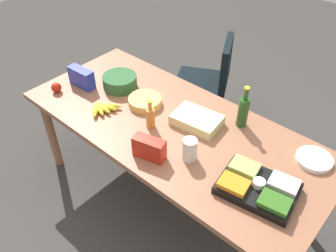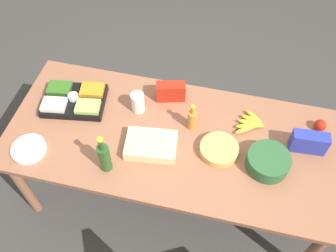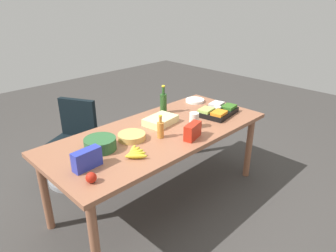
{
  "view_description": "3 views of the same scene",
  "coord_description": "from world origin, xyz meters",
  "px_view_note": "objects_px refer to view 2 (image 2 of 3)",
  "views": [
    {
      "loc": [
        1.2,
        -1.4,
        2.32
      ],
      "look_at": [
        0.03,
        -0.09,
        0.83
      ],
      "focal_mm": 37.79,
      "sensor_mm": 36.0,
      "label": 1
    },
    {
      "loc": [
        -0.28,
        1.32,
        2.74
      ],
      "look_at": [
        0.05,
        -0.05,
        0.82
      ],
      "focal_mm": 39.21,
      "sensor_mm": 36.0,
      "label": 2
    },
    {
      "loc": [
        -1.79,
        -1.9,
        1.96
      ],
      "look_at": [
        0.08,
        -0.02,
        0.8
      ],
      "focal_mm": 32.56,
      "sensor_mm": 36.0,
      "label": 3
    }
  ],
  "objects_px": {
    "apple_red": "(320,125)",
    "paper_plate_stack": "(29,149)",
    "salad_bowl": "(268,162)",
    "chip_bag_red": "(171,91)",
    "sheet_cake": "(151,145)",
    "wine_bottle": "(104,157)",
    "mayo_jar": "(138,102)",
    "conference_table": "(173,144)",
    "dressing_bottle": "(192,119)",
    "chip_bag_blue": "(309,142)",
    "banana_bunch": "(251,123)",
    "veggie_tray": "(74,100)",
    "chip_bowl": "(219,149)"
  },
  "relations": [
    {
      "from": "apple_red",
      "to": "banana_bunch",
      "type": "xyz_separation_m",
      "value": [
        0.44,
        0.08,
        -0.01
      ]
    },
    {
      "from": "wine_bottle",
      "to": "dressing_bottle",
      "type": "bearing_deg",
      "value": -136.57
    },
    {
      "from": "wine_bottle",
      "to": "mayo_jar",
      "type": "bearing_deg",
      "value": -97.3
    },
    {
      "from": "dressing_bottle",
      "to": "chip_bag_blue",
      "type": "distance_m",
      "value": 0.74
    },
    {
      "from": "salad_bowl",
      "to": "paper_plate_stack",
      "type": "xyz_separation_m",
      "value": [
        1.47,
        0.23,
        -0.03
      ]
    },
    {
      "from": "salad_bowl",
      "to": "chip_bag_blue",
      "type": "bearing_deg",
      "value": -141.81
    },
    {
      "from": "dressing_bottle",
      "to": "chip_bag_red",
      "type": "xyz_separation_m",
      "value": [
        0.19,
        -0.21,
        -0.01
      ]
    },
    {
      "from": "chip_bag_blue",
      "to": "sheet_cake",
      "type": "bearing_deg",
      "value": 13.09
    },
    {
      "from": "salad_bowl",
      "to": "chip_bag_red",
      "type": "xyz_separation_m",
      "value": [
        0.7,
        -0.4,
        0.02
      ]
    },
    {
      "from": "sheet_cake",
      "to": "wine_bottle",
      "type": "xyz_separation_m",
      "value": [
        0.23,
        0.2,
        0.08
      ]
    },
    {
      "from": "veggie_tray",
      "to": "banana_bunch",
      "type": "bearing_deg",
      "value": -175.94
    },
    {
      "from": "salad_bowl",
      "to": "conference_table",
      "type": "bearing_deg",
      "value": -6.95
    },
    {
      "from": "salad_bowl",
      "to": "paper_plate_stack",
      "type": "height_order",
      "value": "salad_bowl"
    },
    {
      "from": "apple_red",
      "to": "paper_plate_stack",
      "type": "bearing_deg",
      "value": 18.51
    },
    {
      "from": "conference_table",
      "to": "salad_bowl",
      "type": "distance_m",
      "value": 0.62
    },
    {
      "from": "sheet_cake",
      "to": "chip_bag_blue",
      "type": "relative_size",
      "value": 1.45
    },
    {
      "from": "conference_table",
      "to": "apple_red",
      "type": "xyz_separation_m",
      "value": [
        -0.92,
        -0.29,
        0.11
      ]
    },
    {
      "from": "paper_plate_stack",
      "to": "wine_bottle",
      "type": "xyz_separation_m",
      "value": [
        -0.52,
        0.0,
        0.1
      ]
    },
    {
      "from": "salad_bowl",
      "to": "wine_bottle",
      "type": "distance_m",
      "value": 0.98
    },
    {
      "from": "dressing_bottle",
      "to": "banana_bunch",
      "type": "xyz_separation_m",
      "value": [
        -0.38,
        -0.1,
        -0.06
      ]
    },
    {
      "from": "paper_plate_stack",
      "to": "wine_bottle",
      "type": "bearing_deg",
      "value": 179.79
    },
    {
      "from": "wine_bottle",
      "to": "chip_bag_red",
      "type": "bearing_deg",
      "value": -111.95
    },
    {
      "from": "sheet_cake",
      "to": "chip_bowl",
      "type": "bearing_deg",
      "value": -170.26
    },
    {
      "from": "chip_bag_red",
      "to": "chip_bowl",
      "type": "bearing_deg",
      "value": 137.26
    },
    {
      "from": "dressing_bottle",
      "to": "apple_red",
      "type": "bearing_deg",
      "value": -167.8
    },
    {
      "from": "chip_bowl",
      "to": "banana_bunch",
      "type": "height_order",
      "value": "chip_bowl"
    },
    {
      "from": "veggie_tray",
      "to": "wine_bottle",
      "type": "bearing_deg",
      "value": 131.35
    },
    {
      "from": "conference_table",
      "to": "dressing_bottle",
      "type": "bearing_deg",
      "value": -130.94
    },
    {
      "from": "wine_bottle",
      "to": "paper_plate_stack",
      "type": "bearing_deg",
      "value": -0.21
    },
    {
      "from": "sheet_cake",
      "to": "chip_bag_blue",
      "type": "bearing_deg",
      "value": -166.91
    },
    {
      "from": "conference_table",
      "to": "wine_bottle",
      "type": "relative_size",
      "value": 7.21
    },
    {
      "from": "conference_table",
      "to": "paper_plate_stack",
      "type": "xyz_separation_m",
      "value": [
        0.87,
        0.31,
        0.09
      ]
    },
    {
      "from": "dressing_bottle",
      "to": "banana_bunch",
      "type": "height_order",
      "value": "dressing_bottle"
    },
    {
      "from": "conference_table",
      "to": "mayo_jar",
      "type": "distance_m",
      "value": 0.37
    },
    {
      "from": "veggie_tray",
      "to": "dressing_bottle",
      "type": "height_order",
      "value": "dressing_bottle"
    },
    {
      "from": "veggie_tray",
      "to": "chip_bowl",
      "type": "relative_size",
      "value": 1.89
    },
    {
      "from": "mayo_jar",
      "to": "wine_bottle",
      "type": "relative_size",
      "value": 0.49
    },
    {
      "from": "paper_plate_stack",
      "to": "banana_bunch",
      "type": "height_order",
      "value": "banana_bunch"
    },
    {
      "from": "sheet_cake",
      "to": "apple_red",
      "type": "xyz_separation_m",
      "value": [
        -1.04,
        -0.4,
        0.0
      ]
    },
    {
      "from": "chip_bowl",
      "to": "salad_bowl",
      "type": "bearing_deg",
      "value": 173.76
    },
    {
      "from": "sheet_cake",
      "to": "salad_bowl",
      "type": "height_order",
      "value": "salad_bowl"
    },
    {
      "from": "salad_bowl",
      "to": "wine_bottle",
      "type": "bearing_deg",
      "value": 13.84
    },
    {
      "from": "mayo_jar",
      "to": "chip_bag_blue",
      "type": "bearing_deg",
      "value": 176.63
    },
    {
      "from": "mayo_jar",
      "to": "chip_bag_red",
      "type": "relative_size",
      "value": 0.74
    },
    {
      "from": "chip_bag_blue",
      "to": "veggie_tray",
      "type": "bearing_deg",
      "value": -0.62
    },
    {
      "from": "chip_bag_red",
      "to": "sheet_cake",
      "type": "bearing_deg",
      "value": 86.74
    },
    {
      "from": "conference_table",
      "to": "chip_bag_red",
      "type": "bearing_deg",
      "value": -74.16
    },
    {
      "from": "chip_bag_red",
      "to": "veggie_tray",
      "type": "bearing_deg",
      "value": 17.32
    },
    {
      "from": "dressing_bottle",
      "to": "paper_plate_stack",
      "type": "bearing_deg",
      "value": 23.53
    },
    {
      "from": "dressing_bottle",
      "to": "chip_bag_red",
      "type": "distance_m",
      "value": 0.29
    }
  ]
}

